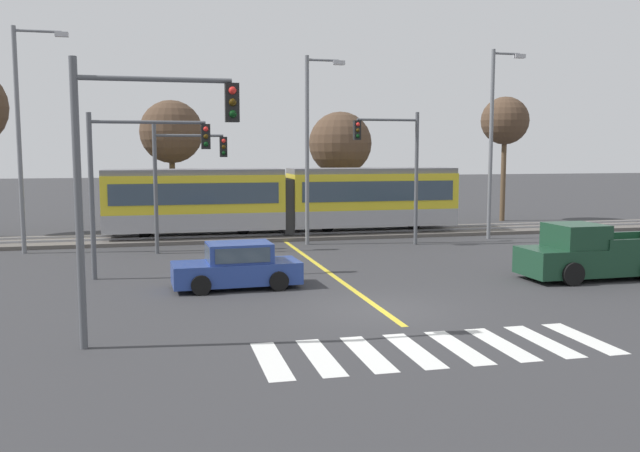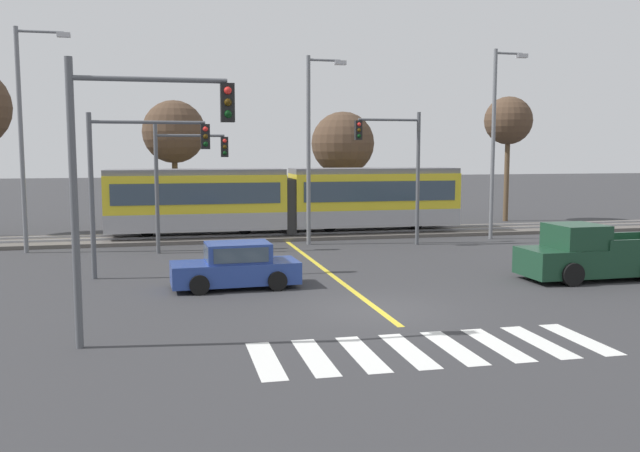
% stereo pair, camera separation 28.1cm
% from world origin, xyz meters
% --- Properties ---
extents(ground_plane, '(200.00, 200.00, 0.00)m').
position_xyz_m(ground_plane, '(0.00, 0.00, 0.00)').
color(ground_plane, '#333335').
extents(track_bed, '(120.00, 4.00, 0.18)m').
position_xyz_m(track_bed, '(0.00, 16.90, 0.09)').
color(track_bed, '#56514C').
rests_on(track_bed, ground).
extents(rail_near, '(120.00, 0.08, 0.10)m').
position_xyz_m(rail_near, '(0.00, 16.18, 0.23)').
color(rail_near, '#939399').
rests_on(rail_near, track_bed).
extents(rail_far, '(120.00, 0.08, 0.10)m').
position_xyz_m(rail_far, '(0.00, 17.62, 0.23)').
color(rail_far, '#939399').
rests_on(rail_far, track_bed).
extents(light_rail_tram, '(18.50, 2.64, 3.43)m').
position_xyz_m(light_rail_tram, '(0.38, 16.90, 2.05)').
color(light_rail_tram, '#9E9EA3').
rests_on(light_rail_tram, track_bed).
extents(crosswalk_stripe_0, '(0.57, 2.80, 0.01)m').
position_xyz_m(crosswalk_stripe_0, '(-3.85, -3.92, 0.00)').
color(crosswalk_stripe_0, silver).
rests_on(crosswalk_stripe_0, ground).
extents(crosswalk_stripe_1, '(0.57, 2.80, 0.01)m').
position_xyz_m(crosswalk_stripe_1, '(-2.75, -3.93, 0.00)').
color(crosswalk_stripe_1, silver).
rests_on(crosswalk_stripe_1, ground).
extents(crosswalk_stripe_2, '(0.57, 2.80, 0.01)m').
position_xyz_m(crosswalk_stripe_2, '(-1.65, -3.93, 0.00)').
color(crosswalk_stripe_2, silver).
rests_on(crosswalk_stripe_2, ground).
extents(crosswalk_stripe_3, '(0.57, 2.80, 0.01)m').
position_xyz_m(crosswalk_stripe_3, '(-0.55, -3.93, 0.00)').
color(crosswalk_stripe_3, silver).
rests_on(crosswalk_stripe_3, ground).
extents(crosswalk_stripe_4, '(0.57, 2.80, 0.01)m').
position_xyz_m(crosswalk_stripe_4, '(0.55, -3.94, 0.00)').
color(crosswalk_stripe_4, silver).
rests_on(crosswalk_stripe_4, ground).
extents(crosswalk_stripe_5, '(0.57, 2.80, 0.01)m').
position_xyz_m(crosswalk_stripe_5, '(1.65, -3.94, 0.00)').
color(crosswalk_stripe_5, silver).
rests_on(crosswalk_stripe_5, ground).
extents(crosswalk_stripe_6, '(0.57, 2.80, 0.01)m').
position_xyz_m(crosswalk_stripe_6, '(2.75, -3.95, 0.00)').
color(crosswalk_stripe_6, silver).
rests_on(crosswalk_stripe_6, ground).
extents(crosswalk_stripe_7, '(0.57, 2.80, 0.01)m').
position_xyz_m(crosswalk_stripe_7, '(3.85, -3.95, 0.00)').
color(crosswalk_stripe_7, silver).
rests_on(crosswalk_stripe_7, ground).
extents(lane_centre_line, '(0.20, 16.84, 0.01)m').
position_xyz_m(lane_centre_line, '(0.00, 6.48, 0.00)').
color(lane_centre_line, gold).
rests_on(lane_centre_line, ground).
extents(sedan_crossing, '(4.27, 2.05, 1.52)m').
position_xyz_m(sedan_crossing, '(-3.67, 4.13, 0.70)').
color(sedan_crossing, '#284293').
rests_on(sedan_crossing, ground).
extents(pickup_truck, '(5.44, 2.31, 1.98)m').
position_xyz_m(pickup_truck, '(8.84, 2.84, 0.84)').
color(pickup_truck, '#193D28').
rests_on(pickup_truck, ground).
extents(traffic_light_near_left, '(3.75, 0.38, 6.64)m').
position_xyz_m(traffic_light_near_left, '(-6.73, -2.02, 4.35)').
color(traffic_light_near_left, '#515459').
rests_on(traffic_light_near_left, ground).
extents(traffic_light_mid_left, '(4.25, 0.38, 5.88)m').
position_xyz_m(traffic_light_mid_left, '(-6.97, 6.79, 3.97)').
color(traffic_light_mid_left, '#515459').
rests_on(traffic_light_mid_left, ground).
extents(traffic_light_far_left, '(3.25, 0.38, 5.70)m').
position_xyz_m(traffic_light_far_left, '(-5.16, 12.48, 3.72)').
color(traffic_light_far_left, '#515459').
rests_on(traffic_light_far_left, ground).
extents(traffic_light_far_right, '(3.25, 0.38, 6.38)m').
position_xyz_m(traffic_light_far_right, '(4.96, 12.58, 4.19)').
color(traffic_light_far_right, '#515459').
rests_on(traffic_light_far_right, ground).
extents(street_lamp_west, '(2.33, 0.28, 9.89)m').
position_xyz_m(street_lamp_west, '(-11.83, 13.93, 5.56)').
color(street_lamp_west, slate).
rests_on(street_lamp_west, ground).
extents(street_lamp_centre, '(1.94, 0.28, 9.03)m').
position_xyz_m(street_lamp_centre, '(1.01, 13.79, 5.07)').
color(street_lamp_centre, slate).
rests_on(street_lamp_centre, ground).
extents(street_lamp_east, '(1.83, 0.28, 9.63)m').
position_xyz_m(street_lamp_east, '(10.60, 13.69, 5.36)').
color(street_lamp_east, slate).
rests_on(street_lamp_east, ground).
extents(bare_tree_west, '(3.53, 3.53, 7.37)m').
position_xyz_m(bare_tree_west, '(-5.34, 21.18, 5.57)').
color(bare_tree_west, brown).
rests_on(bare_tree_west, ground).
extents(bare_tree_east, '(3.74, 3.74, 6.85)m').
position_xyz_m(bare_tree_east, '(4.49, 21.09, 4.95)').
color(bare_tree_east, brown).
rests_on(bare_tree_east, ground).
extents(bare_tree_far_east, '(3.04, 3.04, 7.98)m').
position_xyz_m(bare_tree_far_east, '(15.57, 21.69, 6.38)').
color(bare_tree_far_east, brown).
rests_on(bare_tree_far_east, ground).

